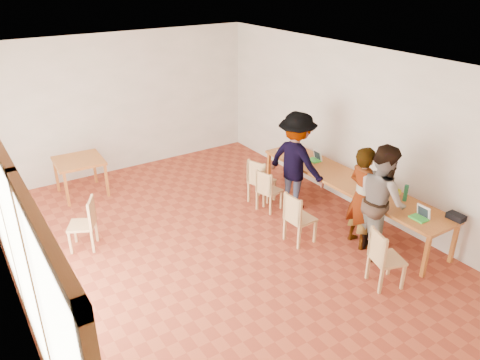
# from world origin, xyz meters

# --- Properties ---
(ground) EXTENTS (8.00, 8.00, 0.00)m
(ground) POSITION_xyz_m (0.00, 0.00, 0.00)
(ground) COLOR #9D4126
(ground) RESTS_ON ground
(wall_back) EXTENTS (6.00, 0.10, 3.00)m
(wall_back) POSITION_xyz_m (0.00, 4.00, 1.50)
(wall_back) COLOR beige
(wall_back) RESTS_ON ground
(wall_front) EXTENTS (6.00, 0.10, 3.00)m
(wall_front) POSITION_xyz_m (0.00, -4.00, 1.50)
(wall_front) COLOR beige
(wall_front) RESTS_ON ground
(wall_right) EXTENTS (0.10, 8.00, 3.00)m
(wall_right) POSITION_xyz_m (3.00, 0.00, 1.50)
(wall_right) COLOR beige
(wall_right) RESTS_ON ground
(window_wall) EXTENTS (0.10, 8.00, 3.00)m
(window_wall) POSITION_xyz_m (-2.96, 0.00, 1.50)
(window_wall) COLOR white
(window_wall) RESTS_ON ground
(ceiling) EXTENTS (6.00, 8.00, 0.04)m
(ceiling) POSITION_xyz_m (0.00, 0.00, 3.02)
(ceiling) COLOR white
(ceiling) RESTS_ON wall_back
(communal_table) EXTENTS (0.80, 4.00, 0.75)m
(communal_table) POSITION_xyz_m (2.50, -0.43, 0.70)
(communal_table) COLOR #B06727
(communal_table) RESTS_ON ground
(side_table) EXTENTS (0.90, 0.90, 0.75)m
(side_table) POSITION_xyz_m (-1.27, 3.20, 0.67)
(side_table) COLOR #B06727
(side_table) RESTS_ON ground
(chair_near) EXTENTS (0.52, 0.52, 0.48)m
(chair_near) POSITION_xyz_m (1.45, -2.13, 0.55)
(chair_near) COLOR tan
(chair_near) RESTS_ON ground
(chair_mid) EXTENTS (0.43, 0.43, 0.48)m
(chair_mid) POSITION_xyz_m (1.16, -0.58, 0.55)
(chair_mid) COLOR tan
(chair_mid) RESTS_ON ground
(chair_far) EXTENTS (0.46, 0.46, 0.43)m
(chair_far) POSITION_xyz_m (1.42, 0.58, 0.50)
(chair_far) COLOR tan
(chair_far) RESTS_ON ground
(chair_empty) EXTENTS (0.54, 0.54, 0.48)m
(chair_empty) POSITION_xyz_m (1.48, 0.92, 0.55)
(chair_empty) COLOR tan
(chair_empty) RESTS_ON ground
(chair_spare) EXTENTS (0.55, 0.55, 0.47)m
(chair_spare) POSITION_xyz_m (-1.75, 1.17, 0.54)
(chair_spare) COLOR tan
(chair_spare) RESTS_ON ground
(person_near) EXTENTS (0.50, 0.68, 1.72)m
(person_near) POSITION_xyz_m (2.02, -1.17, 0.86)
(person_near) COLOR gray
(person_near) RESTS_ON ground
(person_mid) EXTENTS (0.99, 1.09, 1.83)m
(person_mid) POSITION_xyz_m (2.12, -1.47, 0.92)
(person_mid) COLOR gray
(person_mid) RESTS_ON ground
(person_far) EXTENTS (0.93, 1.33, 1.89)m
(person_far) POSITION_xyz_m (1.96, 0.42, 0.94)
(person_far) COLOR gray
(person_far) RESTS_ON ground
(laptop_near) EXTENTS (0.22, 0.26, 0.21)m
(laptop_near) POSITION_xyz_m (2.41, -2.00, 0.81)
(laptop_near) COLOR green
(laptop_near) RESTS_ON communal_table
(laptop_mid) EXTENTS (0.27, 0.30, 0.22)m
(laptop_mid) POSITION_xyz_m (2.54, -0.88, 0.81)
(laptop_mid) COLOR green
(laptop_mid) RESTS_ON communal_table
(laptop_far) EXTENTS (0.22, 0.26, 0.21)m
(laptop_far) POSITION_xyz_m (2.61, 0.60, 0.81)
(laptop_far) COLOR green
(laptop_far) RESTS_ON communal_table
(yellow_mug) EXTENTS (0.13, 0.13, 0.10)m
(yellow_mug) POSITION_xyz_m (2.74, -1.29, 0.80)
(yellow_mug) COLOR yellow
(yellow_mug) RESTS_ON communal_table
(green_bottle) EXTENTS (0.07, 0.07, 0.28)m
(green_bottle) POSITION_xyz_m (2.68, -1.49, 0.89)
(green_bottle) COLOR #207244
(green_bottle) RESTS_ON communal_table
(clear_glass) EXTENTS (0.07, 0.07, 0.09)m
(clear_glass) POSITION_xyz_m (2.58, 1.42, 0.80)
(clear_glass) COLOR silver
(clear_glass) RESTS_ON communal_table
(condiment_cup) EXTENTS (0.08, 0.08, 0.06)m
(condiment_cup) POSITION_xyz_m (2.25, 1.32, 0.78)
(condiment_cup) COLOR white
(condiment_cup) RESTS_ON communal_table
(pink_phone) EXTENTS (0.05, 0.10, 0.01)m
(pink_phone) POSITION_xyz_m (2.84, -0.32, 0.76)
(pink_phone) COLOR #C72E6E
(pink_phone) RESTS_ON communal_table
(black_pouch) EXTENTS (0.16, 0.26, 0.09)m
(black_pouch) POSITION_xyz_m (2.83, -2.31, 0.80)
(black_pouch) COLOR black
(black_pouch) RESTS_ON communal_table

